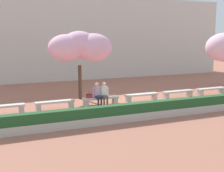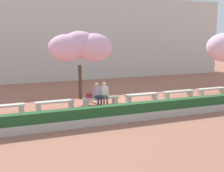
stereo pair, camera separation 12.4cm
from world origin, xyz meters
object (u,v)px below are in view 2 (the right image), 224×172
at_px(handbag, 89,96).
at_px(stone_bench_near_east, 142,96).
at_px(stone_bench_far_east, 212,90).
at_px(cherry_tree_main, 81,47).
at_px(person_seated_right, 104,93).
at_px(stone_bench_near_west, 55,103).
at_px(stone_bench_east_end, 178,93).
at_px(person_seated_left, 97,93).
at_px(stone_bench_west_end, 3,108).
at_px(stone_bench_center, 101,100).

bearing_deg(handbag, stone_bench_near_east, -0.49).
distance_m(stone_bench_far_east, cherry_tree_main, 8.96).
bearing_deg(person_seated_right, stone_bench_near_west, 178.92).
relative_size(stone_bench_east_end, cherry_tree_main, 0.51).
bearing_deg(person_seated_right, stone_bench_east_end, 0.61).
xyz_separation_m(person_seated_left, person_seated_right, (0.41, 0.00, 0.00)).
height_order(stone_bench_far_east, cherry_tree_main, cherry_tree_main).
relative_size(stone_bench_west_end, stone_bench_far_east, 1.00).
relative_size(stone_bench_west_end, stone_bench_near_west, 1.00).
relative_size(stone_bench_west_end, stone_bench_center, 1.00).
distance_m(stone_bench_east_end, handbag, 5.85).
height_order(stone_bench_near_east, stone_bench_far_east, same).
distance_m(stone_bench_near_east, stone_bench_east_end, 2.59).
xyz_separation_m(stone_bench_near_west, handbag, (1.92, 0.03, 0.27)).
xyz_separation_m(stone_bench_near_west, cherry_tree_main, (2.12, 2.05, 2.87)).
height_order(stone_bench_near_west, person_seated_left, person_seated_left).
relative_size(stone_bench_west_end, handbag, 6.17).
xyz_separation_m(stone_bench_east_end, person_seated_left, (-5.39, -0.05, 0.39)).
xyz_separation_m(stone_bench_west_end, stone_bench_east_end, (10.36, 0.00, 0.00)).
bearing_deg(stone_bench_east_end, handbag, 179.72).
bearing_deg(stone_bench_near_west, stone_bench_east_end, 0.00).
height_order(stone_bench_center, person_seated_left, person_seated_left).
xyz_separation_m(stone_bench_near_east, stone_bench_far_east, (5.18, 0.00, 0.00)).
distance_m(stone_bench_west_end, cherry_tree_main, 5.88).
bearing_deg(stone_bench_near_east, person_seated_left, -178.91).
xyz_separation_m(person_seated_left, cherry_tree_main, (-0.26, 2.11, 2.48)).
xyz_separation_m(stone_bench_near_west, stone_bench_east_end, (7.77, 0.00, 0.00)).
height_order(stone_bench_near_west, stone_bench_far_east, same).
distance_m(stone_bench_near_west, stone_bench_east_end, 7.77).
xyz_separation_m(stone_bench_west_end, person_seated_right, (5.38, -0.05, 0.39)).
bearing_deg(stone_bench_near_east, stone_bench_near_west, 180.00).
relative_size(person_seated_left, person_seated_right, 1.00).
height_order(stone_bench_far_east, person_seated_left, person_seated_left).
bearing_deg(stone_bench_far_east, person_seated_right, -179.60).
bearing_deg(handbag, stone_bench_west_end, -179.64).
height_order(stone_bench_far_east, person_seated_right, person_seated_right).
bearing_deg(stone_bench_west_end, stone_bench_near_west, 0.00).
bearing_deg(handbag, stone_bench_near_west, -179.16).
height_order(person_seated_left, cherry_tree_main, cherry_tree_main).
bearing_deg(person_seated_left, person_seated_right, 0.05).
xyz_separation_m(stone_bench_west_end, person_seated_left, (4.97, -0.05, 0.39)).
relative_size(stone_bench_near_west, stone_bench_east_end, 1.00).
height_order(stone_bench_center, person_seated_right, person_seated_right).
height_order(stone_bench_near_west, handbag, handbag).
height_order(stone_bench_near_east, person_seated_right, person_seated_right).
bearing_deg(stone_bench_center, stone_bench_near_west, 180.00).
distance_m(stone_bench_west_end, stone_bench_near_west, 2.59).
bearing_deg(person_seated_left, stone_bench_west_end, 179.39).
relative_size(stone_bench_far_east, person_seated_right, 1.62).
bearing_deg(stone_bench_near_west, handbag, 0.84).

